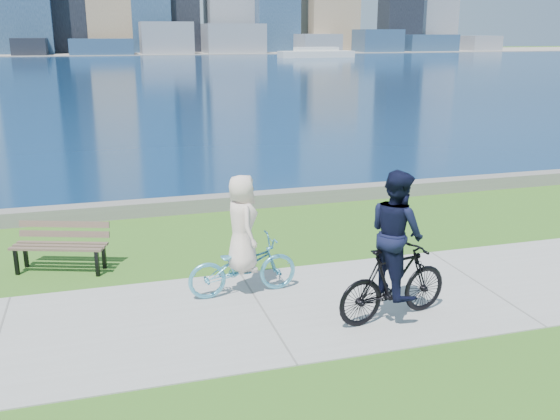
% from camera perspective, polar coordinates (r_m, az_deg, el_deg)
% --- Properties ---
extents(ground, '(320.00, 320.00, 0.00)m').
position_cam_1_polar(ground, '(10.18, -1.48, -9.34)').
color(ground, '#2F5F19').
rests_on(ground, ground).
extents(concrete_path, '(80.00, 3.50, 0.02)m').
position_cam_1_polar(concrete_path, '(10.18, -1.48, -9.29)').
color(concrete_path, '#999994').
rests_on(concrete_path, ground).
extents(seawall, '(90.00, 0.50, 0.35)m').
position_cam_1_polar(seawall, '(15.85, -7.26, 0.56)').
color(seawall, slate).
rests_on(seawall, ground).
extents(bay_water, '(320.00, 131.00, 0.01)m').
position_cam_1_polar(bay_water, '(81.05, -15.02, 12.40)').
color(bay_water, '#0B2547').
rests_on(bay_water, ground).
extents(far_shore, '(320.00, 30.00, 0.12)m').
position_cam_1_polar(far_shore, '(138.99, -15.82, 13.65)').
color(far_shore, gray).
rests_on(far_shore, ground).
extents(ferry_far, '(12.99, 3.71, 1.76)m').
position_cam_1_polar(ferry_far, '(111.65, 3.31, 14.12)').
color(ferry_far, silver).
rests_on(ferry_far, ground).
extents(park_bench, '(1.84, 1.14, 0.90)m').
position_cam_1_polar(park_bench, '(12.42, -19.38, -2.79)').
color(park_bench, black).
rests_on(park_bench, ground).
extents(cyclist_woman, '(0.77, 1.93, 2.09)m').
position_cam_1_polar(cyclist_woman, '(10.57, -3.46, -3.74)').
color(cyclist_woman, '#52A9C8').
rests_on(cyclist_woman, ground).
extents(cyclist_man, '(0.93, 2.05, 2.38)m').
position_cam_1_polar(cyclist_man, '(9.72, 10.47, -4.38)').
color(cyclist_man, black).
rests_on(cyclist_man, ground).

